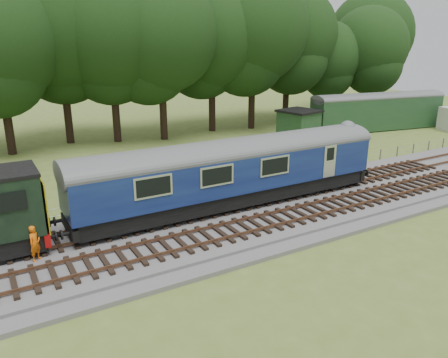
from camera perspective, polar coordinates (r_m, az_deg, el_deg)
ground at (r=23.57m, az=2.10°, el=-5.47°), size 120.00×120.00×0.00m
ballast at (r=23.51m, az=2.11°, el=-5.07°), size 70.00×7.00×0.35m
track_north at (r=24.52m, az=0.37°, el=-3.46°), size 67.20×2.40×0.21m
track_south at (r=22.19m, az=4.33°, el=-5.88°), size 67.20×2.40×0.21m
fence at (r=27.21m, az=-2.95°, el=-2.23°), size 64.00×0.12×1.00m
tree_line at (r=42.95m, az=-13.77°, el=4.75°), size 70.00×8.00×18.00m
dmu_railcar at (r=24.01m, az=1.20°, el=1.59°), size 18.05×2.86×3.88m
worker at (r=20.15m, az=-23.45°, el=-7.70°), size 0.68×0.66×1.57m
parked_coach at (r=49.82m, az=19.47°, el=8.56°), size 15.43×5.16×3.89m
shed at (r=43.60m, az=9.73°, el=7.10°), size 4.03×4.03×2.79m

